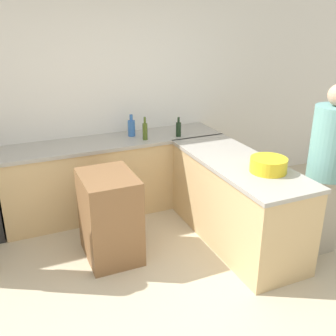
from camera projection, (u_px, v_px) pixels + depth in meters
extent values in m
plane|color=beige|center=(187.00, 312.00, 3.25)|extent=(14.00, 14.00, 0.00)
cube|color=white|center=(103.00, 97.00, 4.73)|extent=(8.00, 0.06, 2.70)
cube|color=#D6B27A|center=(115.00, 177.00, 4.80)|extent=(2.61, 0.59, 0.87)
cube|color=#ADA89E|center=(113.00, 142.00, 4.63)|extent=(2.64, 0.62, 0.04)
cube|color=#D6B27A|center=(236.00, 202.00, 4.15)|extent=(0.66, 1.77, 0.87)
cube|color=#ADA89E|center=(238.00, 163.00, 3.99)|extent=(0.69, 1.80, 0.04)
cube|color=brown|center=(110.00, 216.00, 3.86)|extent=(0.50, 0.65, 0.88)
cylinder|color=yellow|center=(268.00, 165.00, 3.68)|extent=(0.35, 0.35, 0.14)
cylinder|color=#475B1E|center=(145.00, 132.00, 4.60)|extent=(0.06, 0.06, 0.20)
cylinder|color=#475B1E|center=(145.00, 120.00, 4.55)|extent=(0.03, 0.03, 0.08)
cylinder|color=#386BB7|center=(131.00, 128.00, 4.74)|extent=(0.09, 0.09, 0.19)
cylinder|color=#386BB7|center=(131.00, 118.00, 4.69)|extent=(0.04, 0.04, 0.07)
cylinder|color=black|center=(178.00, 129.00, 4.73)|extent=(0.06, 0.06, 0.17)
cylinder|color=black|center=(179.00, 120.00, 4.69)|extent=(0.03, 0.03, 0.07)
cube|color=#ADA38E|center=(320.00, 215.00, 3.95)|extent=(0.34, 0.21, 0.83)
cylinder|color=#6BA39E|center=(331.00, 143.00, 3.67)|extent=(0.38, 0.38, 0.69)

